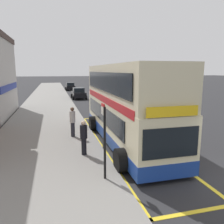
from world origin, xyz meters
name	(u,v)px	position (x,y,z in m)	size (l,w,h in m)	color
ground_plane	(92,95)	(0.00, 32.00, 0.00)	(260.00, 260.00, 0.00)	#28282B
pavement_near	(50,95)	(-7.00, 32.00, 0.07)	(6.00, 76.00, 0.14)	gray
double_decker_bus	(125,107)	(-2.46, 5.77, 2.06)	(3.18, 10.53, 4.40)	beige
bus_bay_markings	(124,141)	(-2.52, 5.77, 0.01)	(2.97, 13.87, 0.01)	yellow
bus_stop_sign	(104,136)	(-4.64, 1.45, 1.76)	(0.09, 0.51, 2.77)	black
parked_car_black_behind	(70,86)	(-2.86, 41.69, 0.80)	(2.09, 4.20, 1.62)	black
parked_car_teal_across	(111,88)	(4.57, 36.09, 0.80)	(2.09, 4.20, 1.62)	#196066
parked_car_black_kerbside	(79,93)	(-2.77, 26.82, 0.80)	(2.09, 4.20, 1.62)	black
pedestrian_waiting_near_sign	(84,136)	(-5.07, 3.96, 1.04)	(0.34, 0.34, 1.65)	black
pedestrian_further_back	(73,121)	(-5.32, 7.11, 1.13)	(0.34, 0.34, 1.80)	#26262D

